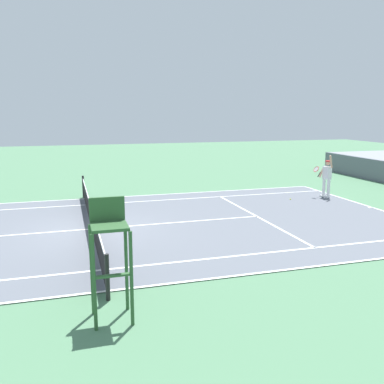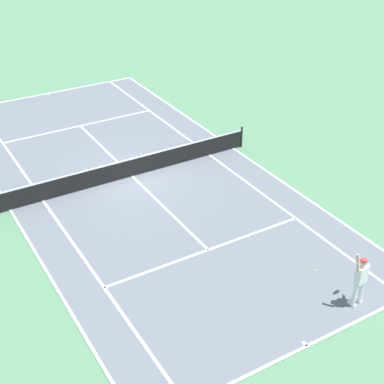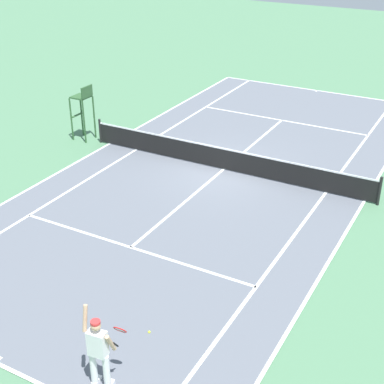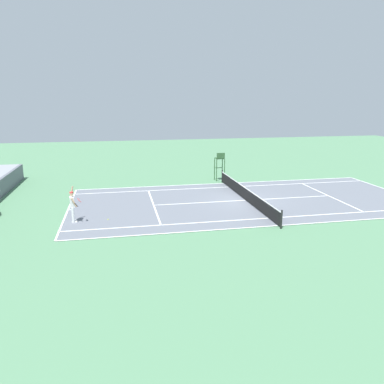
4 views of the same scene
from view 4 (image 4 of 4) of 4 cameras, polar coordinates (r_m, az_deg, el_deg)
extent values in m
plane|color=#4C7A56|center=(26.55, 8.06, -1.29)|extent=(80.00, 80.00, 0.00)
cube|color=slate|center=(26.55, 8.06, -1.27)|extent=(10.98, 23.78, 0.02)
cube|color=white|center=(25.32, -18.29, -2.59)|extent=(10.98, 0.10, 0.01)
cube|color=white|center=(21.68, 12.83, -4.99)|extent=(0.10, 23.78, 0.01)
cube|color=white|center=(31.62, 4.80, 1.33)|extent=(0.10, 23.78, 0.01)
cube|color=white|center=(22.88, 11.44, -3.90)|extent=(0.10, 23.78, 0.01)
cube|color=white|center=(30.33, 5.52, 0.76)|extent=(0.10, 23.78, 0.01)
cube|color=white|center=(25.21, -5.82, -2.00)|extent=(8.22, 0.10, 0.01)
cube|color=white|center=(29.26, 19.98, -0.53)|extent=(8.22, 0.10, 0.01)
cube|color=white|center=(26.55, 8.06, -1.24)|extent=(0.10, 12.80, 0.01)
cube|color=white|center=(25.31, -18.06, -2.58)|extent=(0.10, 0.20, 0.01)
cylinder|color=black|center=(21.13, 13.40, -4.06)|extent=(0.10, 0.10, 1.07)
cylinder|color=black|center=(31.94, 4.60, 2.40)|extent=(0.10, 0.10, 1.07)
cube|color=black|center=(26.43, 8.09, -0.29)|extent=(11.78, 0.02, 0.84)
cube|color=white|center=(26.33, 8.12, 0.60)|extent=(11.78, 0.03, 0.06)
cylinder|color=white|center=(22.84, -17.58, -3.17)|extent=(0.15, 0.15, 0.92)
cylinder|color=white|center=(22.53, -17.57, -3.41)|extent=(0.15, 0.15, 0.92)
cube|color=white|center=(22.96, -17.35, -4.14)|extent=(0.15, 0.29, 0.10)
cube|color=white|center=(22.65, -17.34, -4.38)|extent=(0.15, 0.29, 0.10)
cube|color=white|center=(22.48, -17.72, -1.44)|extent=(0.42, 0.28, 0.60)
sphere|color=tan|center=(22.36, -17.80, -0.28)|extent=(0.22, 0.22, 0.22)
cylinder|color=red|center=(22.34, -17.82, -0.05)|extent=(0.21, 0.21, 0.06)
cylinder|color=tan|center=(22.60, -17.75, 0.10)|extent=(0.11, 0.22, 0.61)
cylinder|color=tan|center=(22.22, -17.46, -1.54)|extent=(0.13, 0.33, 0.56)
cylinder|color=black|center=(22.22, -17.12, -1.87)|extent=(0.06, 0.19, 0.25)
torus|color=red|center=(22.13, -16.71, -1.20)|extent=(0.32, 0.23, 0.26)
cylinder|color=silver|center=(22.13, -16.71, -1.20)|extent=(0.29, 0.19, 0.22)
sphere|color=#D1E533|center=(22.69, -12.62, -4.09)|extent=(0.07, 0.07, 0.07)
cylinder|color=#2D562D|center=(32.95, 3.43, 3.52)|extent=(0.07, 0.07, 1.90)
cylinder|color=#2D562D|center=(33.13, 4.61, 3.56)|extent=(0.07, 0.07, 1.90)
cylinder|color=#2D562D|center=(32.28, 3.75, 3.29)|extent=(0.07, 0.07, 1.90)
cylinder|color=#2D562D|center=(32.47, 4.94, 3.33)|extent=(0.07, 0.07, 1.90)
cube|color=#2D562D|center=(32.54, 4.21, 5.12)|extent=(0.70, 0.70, 0.06)
cube|color=#2D562D|center=(32.16, 4.39, 5.50)|extent=(0.06, 0.70, 0.48)
cube|color=#2D562D|center=(32.99, 4.04, 3.69)|extent=(0.10, 0.70, 0.04)
camera|label=1|loc=(40.16, 2.22, 9.97)|focal=39.47mm
camera|label=2|loc=(35.71, -33.02, 20.89)|focal=53.25mm
camera|label=3|loc=(18.40, -45.15, 17.60)|focal=52.90mm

